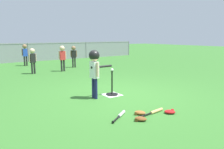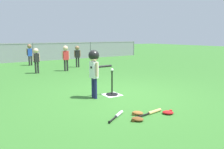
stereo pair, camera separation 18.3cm
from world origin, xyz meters
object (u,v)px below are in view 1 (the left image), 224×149
object	(u,v)px
batting_tee	(112,91)
baseball_on_tee	(112,70)
fielder_deep_center	(74,54)
glove_near_bats	(140,119)
batter_child	(95,64)
fielder_deep_left	(25,52)
glove_by_plate	(170,112)
fielder_near_left	(33,58)
fielder_deep_right	(62,55)
spare_bat_wood	(154,112)
spare_bat_silver	(120,115)
glove_tossed_aside	(140,113)

from	to	relation	value
batting_tee	baseball_on_tee	world-z (taller)	baseball_on_tee
fielder_deep_center	glove_near_bats	bearing A→B (deg)	-105.89
baseball_on_tee	batter_child	world-z (taller)	batter_child
baseball_on_tee	fielder_deep_left	size ratio (longest dim) A/B	0.07
fielder_deep_left	glove_by_plate	xyz separation A→B (m)	(0.57, -9.07, -0.70)
batter_child	batting_tee	bearing A→B (deg)	0.30
batting_tee	batter_child	world-z (taller)	batter_child
fielder_deep_center	fielder_near_left	xyz separation A→B (m)	(-2.19, -0.74, -0.01)
batting_tee	fielder_deep_right	world-z (taller)	fielder_deep_right
fielder_near_left	spare_bat_wood	xyz separation A→B (m)	(0.69, -6.13, -0.65)
baseball_on_tee	fielder_deep_left	world-z (taller)	fielder_deep_left
glove_by_plate	baseball_on_tee	bearing A→B (deg)	94.71
batting_tee	fielder_deep_right	distance (m)	4.50
fielder_deep_left	glove_near_bats	size ratio (longest dim) A/B	4.18
baseball_on_tee	spare_bat_silver	size ratio (longest dim) A/B	0.14
fielder_near_left	fielder_deep_left	bearing A→B (deg)	82.51
glove_near_bats	glove_tossed_aside	size ratio (longest dim) A/B	1.00
batter_child	fielder_deep_right	distance (m)	4.55
fielder_deep_right	glove_by_plate	size ratio (longest dim) A/B	4.18
batter_child	spare_bat_silver	xyz separation A→B (m)	(-0.24, -1.36, -0.83)
batter_child	glove_by_plate	xyz separation A→B (m)	(0.68, -1.80, -0.83)
glove_tossed_aside	fielder_near_left	bearing A→B (deg)	93.87
glove_by_plate	spare_bat_wood	bearing A→B (deg)	142.15
fielder_deep_left	baseball_on_tee	bearing A→B (deg)	-86.65
glove_near_bats	glove_tossed_aside	world-z (taller)	same
fielder_deep_right	glove_near_bats	size ratio (longest dim) A/B	4.17
spare_bat_wood	fielder_near_left	bearing A→B (deg)	96.40
spare_bat_silver	glove_tossed_aside	distance (m)	0.41
spare_bat_wood	glove_near_bats	bearing A→B (deg)	-165.94
fielder_deep_right	glove_near_bats	world-z (taller)	fielder_deep_right
glove_near_bats	batting_tee	bearing A→B (deg)	71.23
glove_tossed_aside	spare_bat_silver	bearing A→B (deg)	160.60
batting_tee	spare_bat_silver	world-z (taller)	batting_tee
fielder_deep_center	glove_by_plate	world-z (taller)	fielder_deep_center
fielder_deep_left	glove_by_plate	world-z (taller)	fielder_deep_left
fielder_near_left	glove_tossed_aside	xyz separation A→B (m)	(0.41, -6.01, -0.65)
fielder_near_left	batting_tee	bearing A→B (deg)	-80.11
fielder_deep_center	spare_bat_silver	distance (m)	6.98
batting_tee	spare_bat_wood	xyz separation A→B (m)	(-0.10, -1.61, -0.07)
fielder_deep_center	fielder_deep_right	distance (m)	1.24
fielder_deep_right	spare_bat_silver	world-z (taller)	fielder_deep_right
glove_near_bats	glove_tossed_aside	bearing A→B (deg)	49.18
baseball_on_tee	glove_near_bats	bearing A→B (deg)	-108.77
spare_bat_silver	fielder_deep_center	bearing A→B (deg)	71.85
fielder_near_left	fielder_deep_left	world-z (taller)	fielder_deep_left
fielder_near_left	glove_by_plate	distance (m)	6.42
batter_child	spare_bat_wood	distance (m)	1.86
fielder_deep_left	glove_tossed_aside	xyz separation A→B (m)	(0.04, -8.76, -0.70)
baseball_on_tee	spare_bat_silver	distance (m)	1.69
batting_tee	spare_bat_wood	distance (m)	1.62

